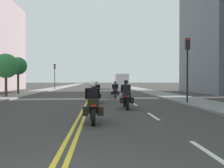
# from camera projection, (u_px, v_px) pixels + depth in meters

# --- Properties ---
(ground_plane) EXTENTS (264.00, 264.00, 0.00)m
(ground_plane) POSITION_uv_depth(u_px,v_px,m) (95.00, 88.00, 51.39)
(ground_plane) COLOR #393734
(sidewalk_left) EXTENTS (2.93, 144.00, 0.12)m
(sidewalk_left) POSITION_uv_depth(u_px,v_px,m) (55.00, 88.00, 50.97)
(sidewalk_left) COLOR gray
(sidewalk_left) RESTS_ON ground
(sidewalk_right) EXTENTS (2.93, 144.00, 0.12)m
(sidewalk_right) POSITION_uv_depth(u_px,v_px,m) (134.00, 88.00, 51.81)
(sidewalk_right) COLOR gray
(sidewalk_right) RESTS_ON ground
(centreline_yellow_inner) EXTENTS (0.12, 132.00, 0.01)m
(centreline_yellow_inner) POSITION_uv_depth(u_px,v_px,m) (94.00, 88.00, 51.39)
(centreline_yellow_inner) COLOR yellow
(centreline_yellow_inner) RESTS_ON ground
(centreline_yellow_outer) EXTENTS (0.12, 132.00, 0.01)m
(centreline_yellow_outer) POSITION_uv_depth(u_px,v_px,m) (95.00, 88.00, 51.40)
(centreline_yellow_outer) COLOR yellow
(centreline_yellow_outer) RESTS_ON ground
(lane_dashes_white) EXTENTS (0.14, 56.40, 0.01)m
(lane_dashes_white) POSITION_uv_depth(u_px,v_px,m) (118.00, 93.00, 32.59)
(lane_dashes_white) COLOR silver
(lane_dashes_white) RESTS_ON ground
(motorcycle_0) EXTENTS (0.78, 2.19, 1.61)m
(motorcycle_0) POSITION_uv_depth(u_px,v_px,m) (93.00, 106.00, 9.80)
(motorcycle_0) COLOR black
(motorcycle_0) RESTS_ON ground
(motorcycle_1) EXTENTS (0.76, 2.22, 1.67)m
(motorcycle_1) POSITION_uv_depth(u_px,v_px,m) (126.00, 97.00, 14.68)
(motorcycle_1) COLOR black
(motorcycle_1) RESTS_ON ground
(motorcycle_2) EXTENTS (0.77, 2.27, 1.60)m
(motorcycle_2) POSITION_uv_depth(u_px,v_px,m) (96.00, 94.00, 18.38)
(motorcycle_2) COLOR black
(motorcycle_2) RESTS_ON ground
(motorcycle_3) EXTENTS (0.78, 2.20, 1.56)m
(motorcycle_3) POSITION_uv_depth(u_px,v_px,m) (115.00, 91.00, 23.45)
(motorcycle_3) COLOR black
(motorcycle_3) RESTS_ON ground
(traffic_light_near) EXTENTS (0.28, 0.38, 4.54)m
(traffic_light_near) POSITION_uv_depth(u_px,v_px,m) (187.00, 58.00, 17.54)
(traffic_light_near) COLOR black
(traffic_light_near) RESTS_ON ground
(traffic_light_far) EXTENTS (0.28, 0.38, 4.50)m
(traffic_light_far) POSITION_uv_depth(u_px,v_px,m) (55.00, 72.00, 44.46)
(traffic_light_far) COLOR black
(traffic_light_far) RESTS_ON ground
(street_tree_0) EXTENTS (2.34, 2.34, 4.20)m
(street_tree_0) POSITION_uv_depth(u_px,v_px,m) (6.00, 66.00, 24.35)
(street_tree_0) COLOR #4C3621
(street_tree_0) RESTS_ON ground
(street_tree_1) EXTENTS (2.00, 2.00, 4.29)m
(street_tree_1) POSITION_uv_depth(u_px,v_px,m) (18.00, 66.00, 29.15)
(street_tree_1) COLOR #463B22
(street_tree_1) RESTS_ON ground
(parked_truck) EXTENTS (2.20, 6.50, 2.80)m
(parked_truck) POSITION_uv_depth(u_px,v_px,m) (121.00, 82.00, 48.25)
(parked_truck) COLOR #B5BFC5
(parked_truck) RESTS_ON ground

